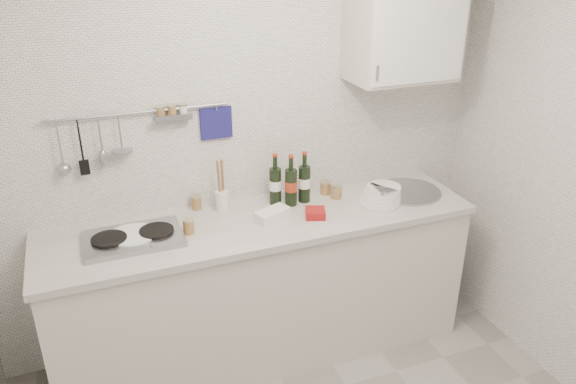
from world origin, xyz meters
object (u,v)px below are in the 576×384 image
Objects in this scene: plate_stack_hob at (132,237)px; wine_bottles at (290,179)px; wall_cabinet at (405,17)px; utensil_crock at (222,198)px; plate_stack_sink at (382,195)px.

wine_bottles reaches higher than plate_stack_hob.
wine_bottles is at bearing 7.30° from plate_stack_hob.
utensil_crock is (-1.07, 0.07, -0.96)m from wall_cabinet.
utensil_crock reaches higher than wine_bottles.
plate_stack_sink is 0.84× the size of wine_bottles.
plate_stack_hob is at bearing 177.39° from plate_stack_sink.
wall_cabinet is at bearing 4.00° from plate_stack_hob.
wine_bottles is (-0.68, 0.01, -0.87)m from wall_cabinet.
wall_cabinet is 1.44m from utensil_crock.
wall_cabinet is at bearing -0.56° from wine_bottles.
plate_stack_sink is at bearing -133.62° from wall_cabinet.
wall_cabinet is at bearing 46.38° from plate_stack_sink.
plate_stack_sink is at bearing -2.61° from plate_stack_hob.
wall_cabinet reaches higher than plate_stack_hob.
wine_bottles is 0.98× the size of utensil_crock.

